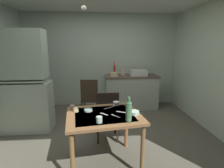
{
  "coord_description": "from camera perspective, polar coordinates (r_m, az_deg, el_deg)",
  "views": [
    {
      "loc": [
        -0.09,
        -2.92,
        1.67
      ],
      "look_at": [
        0.15,
        0.09,
        1.0
      ],
      "focal_mm": 27.8,
      "sensor_mm": 36.0,
      "label": 1
    }
  ],
  "objects": [
    {
      "name": "mug_tall",
      "position": [
        2.52,
        -11.82,
        -8.25
      ],
      "size": [
        0.08,
        0.08,
        0.06
      ],
      "primitive_type": "cylinder",
      "color": "beige",
      "rests_on": "dining_table"
    },
    {
      "name": "serving_bowl_wide",
      "position": [
        2.52,
        -7.85,
        -8.46
      ],
      "size": [
        0.12,
        0.12,
        0.03
      ],
      "primitive_type": "cylinder",
      "color": "#ADD1C1",
      "rests_on": "dining_table"
    },
    {
      "name": "serving_spoon",
      "position": [
        2.33,
        1.23,
        -10.49
      ],
      "size": [
        0.12,
        0.12,
        0.0
      ],
      "primitive_type": "cube",
      "rotation": [
        0.0,
        0.0,
        2.32
      ],
      "color": "beige",
      "rests_on": "dining_table"
    },
    {
      "name": "dining_table",
      "position": [
        2.44,
        -2.69,
        -12.18
      ],
      "size": [
        1.09,
        0.95,
        0.76
      ],
      "color": "brown",
      "rests_on": "ground"
    },
    {
      "name": "teaspoon_near_bowl",
      "position": [
        2.46,
        2.97,
        -9.19
      ],
      "size": [
        0.13,
        0.08,
        0.0
      ],
      "primitive_type": "cube",
      "rotation": [
        0.0,
        0.0,
        2.67
      ],
      "color": "beige",
      "rests_on": "dining_table"
    },
    {
      "name": "ground_plane",
      "position": [
        3.37,
        -2.48,
        -17.31
      ],
      "size": [
        5.19,
        5.19,
        0.0
      ],
      "primitive_type": "plane",
      "color": "#575447"
    },
    {
      "name": "stoneware_crock",
      "position": [
        4.69,
        3.71,
        3.81
      ],
      "size": [
        0.1,
        0.1,
        0.15
      ],
      "primitive_type": "cylinder",
      "color": "beige",
      "rests_on": "counter_cabinet"
    },
    {
      "name": "teacup_mint",
      "position": [
        2.64,
        -12.91,
        -7.36
      ],
      "size": [
        0.06,
        0.06,
        0.06
      ],
      "primitive_type": "cylinder",
      "color": "tan",
      "rests_on": "dining_table"
    },
    {
      "name": "sink_basin",
      "position": [
        4.71,
        8.6,
        3.74
      ],
      "size": [
        0.44,
        0.34,
        0.15
      ],
      "color": "silver",
      "rests_on": "counter_cabinet"
    },
    {
      "name": "counter_cabinet",
      "position": [
        4.78,
        6.26,
        -2.46
      ],
      "size": [
        1.4,
        0.64,
        0.89
      ],
      "color": "#ADB6A5",
      "rests_on": "ground"
    },
    {
      "name": "hutch_cabinet",
      "position": [
        3.76,
        -27.38,
        -0.45
      ],
      "size": [
        1.03,
        0.46,
        1.97
      ],
      "color": "#ADB6A5",
      "rests_on": "ground"
    },
    {
      "name": "soup_bowl_small",
      "position": [
        2.73,
        1.43,
        -6.38
      ],
      "size": [
        0.1,
        0.1,
        0.05
      ],
      "primitive_type": "cylinder",
      "color": "white",
      "rests_on": "dining_table"
    },
    {
      "name": "sauce_dish",
      "position": [
        2.41,
        7.22,
        -9.28
      ],
      "size": [
        0.14,
        0.14,
        0.04
      ],
      "primitive_type": "cylinder",
      "color": "#ADD1C1",
      "rests_on": "dining_table"
    },
    {
      "name": "wall_back",
      "position": [
        4.93,
        -3.47,
        7.73
      ],
      "size": [
        4.29,
        0.1,
        2.53
      ],
      "primitive_type": "cube",
      "color": "beige",
      "rests_on": "ground"
    },
    {
      "name": "pendant_bulb",
      "position": [
        2.8,
        -9.23,
        23.37
      ],
      "size": [
        0.08,
        0.08,
        0.08
      ],
      "primitive_type": "sphere",
      "color": "#F9EFCC"
    },
    {
      "name": "teaspoon_by_cup",
      "position": [
        2.39,
        -2.67,
        -9.85
      ],
      "size": [
        0.11,
        0.1,
        0.0
      ],
      "primitive_type": "cube",
      "rotation": [
        0.0,
        0.0,
        2.4
      ],
      "color": "beige",
      "rests_on": "dining_table"
    },
    {
      "name": "hand_pump",
      "position": [
        4.64,
        0.79,
        4.89
      ],
      "size": [
        0.05,
        0.27,
        0.39
      ],
      "color": "#B21E19",
      "rests_on": "counter_cabinet"
    },
    {
      "name": "chair_far_side",
      "position": [
        3.1,
        -1.59,
        -9.99
      ],
      "size": [
        0.41,
        0.41,
        0.92
      ],
      "color": "#2E231E",
      "rests_on": "ground"
    },
    {
      "name": "glass_bottle",
      "position": [
        2.16,
        5.5,
        -8.87
      ],
      "size": [
        0.08,
        0.08,
        0.31
      ],
      "color": "#4C7F56",
      "rests_on": "dining_table"
    },
    {
      "name": "table_knife",
      "position": [
        2.63,
        -0.82,
        -7.76
      ],
      "size": [
        0.18,
        0.13,
        0.0
      ],
      "primitive_type": "cube",
      "rotation": [
        0.0,
        0.0,
        0.63
      ],
      "color": "silver",
      "rests_on": "dining_table"
    },
    {
      "name": "mixing_bowl_counter",
      "position": [
        4.57,
        0.66,
        3.24
      ],
      "size": [
        0.22,
        0.22,
        0.1
      ],
      "primitive_type": "cylinder",
      "color": "beige",
      "rests_on": "counter_cabinet"
    },
    {
      "name": "chair_by_counter",
      "position": [
        4.01,
        -7.2,
        -4.57
      ],
      "size": [
        0.44,
        0.44,
        0.95
      ],
      "color": "#33271F",
      "rests_on": "ground"
    },
    {
      "name": "wall_right",
      "position": [
        3.7,
        32.78,
        4.22
      ],
      "size": [
        0.1,
        3.97,
        2.53
      ],
      "primitive_type": "cube",
      "color": "beige",
      "rests_on": "ground"
    },
    {
      "name": "teacup_cream",
      "position": [
        2.14,
        -4.24,
        -11.61
      ],
      "size": [
        0.08,
        0.08,
        0.08
      ],
      "primitive_type": "cylinder",
      "color": "#ADD1C1",
      "rests_on": "dining_table"
    }
  ]
}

